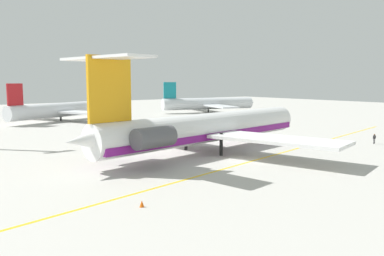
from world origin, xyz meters
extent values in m
plane|color=#B7B5AD|center=(0.00, 0.00, 0.00)|extent=(294.41, 294.41, 0.00)
cylinder|color=white|center=(0.85, 7.64, 3.47)|extent=(39.20, 10.52, 4.16)
cone|color=white|center=(20.10, 10.85, 3.47)|extent=(4.94, 4.66, 4.00)
cone|color=white|center=(-18.41, 4.44, 3.85)|extent=(6.57, 4.49, 3.54)
cube|color=#7A197F|center=(0.85, 7.64, 2.53)|extent=(38.35, 10.46, 0.92)
cube|color=white|center=(-0.06, 18.40, 2.74)|extent=(7.54, 17.71, 0.42)
cube|color=white|center=(3.47, -2.83, 2.74)|extent=(10.90, 18.46, 0.42)
cylinder|color=#515156|center=(-12.97, 8.74, 3.78)|extent=(5.53, 3.24, 2.42)
cube|color=white|center=(-12.85, 8.02, 3.78)|extent=(3.30, 1.82, 0.50)
cylinder|color=#515156|center=(-11.87, 2.13, 3.78)|extent=(5.53, 3.24, 2.42)
cube|color=white|center=(-11.99, 2.84, 3.78)|extent=(3.30, 1.82, 0.50)
cube|color=orange|center=(-15.84, 4.86, 9.24)|extent=(5.63, 1.34, 7.37)
cube|color=white|center=(-16.82, 8.09, 12.63)|extent=(4.85, 6.63, 0.29)
cube|color=white|center=(-15.72, 1.50, 12.63)|extent=(4.85, 6.63, 0.29)
cylinder|color=black|center=(12.62, 9.60, 1.58)|extent=(0.46, 0.46, 3.16)
cylinder|color=black|center=(-0.98, 10.72, 1.58)|extent=(0.46, 0.46, 3.16)
cylinder|color=black|center=(0.11, 4.14, 1.58)|extent=(0.46, 0.46, 3.16)
cylinder|color=silver|center=(-0.75, 64.42, 2.79)|extent=(29.29, 14.90, 3.61)
cone|color=silver|center=(13.21, 70.20, 2.79)|extent=(4.04, 4.30, 3.43)
cube|color=silver|center=(-4.08, 72.46, 2.43)|extent=(10.13, 14.75, 0.43)
cube|color=silver|center=(2.58, 56.38, 2.43)|extent=(10.13, 14.75, 0.43)
cube|color=#B2191E|center=(-12.58, 59.52, 7.06)|extent=(3.78, 1.84, 4.92)
cylinder|color=black|center=(-0.75, 64.42, 1.21)|extent=(0.43, 0.43, 2.43)
cylinder|color=silver|center=(46.46, 62.75, 2.83)|extent=(30.58, 11.53, 3.67)
cone|color=silver|center=(61.27, 58.75, 2.83)|extent=(3.80, 4.15, 3.48)
cube|color=silver|center=(48.76, 71.28, 2.47)|extent=(8.80, 14.91, 0.44)
cube|color=silver|center=(44.16, 54.21, 2.47)|extent=(8.80, 14.91, 0.44)
cube|color=teal|center=(33.90, 66.13, 7.17)|extent=(3.96, 1.40, 5.00)
cylinder|color=black|center=(46.46, 62.75, 1.23)|extent=(0.44, 0.44, 2.47)
cylinder|color=black|center=(26.51, -3.32, 0.40)|extent=(0.10, 0.10, 0.79)
cylinder|color=black|center=(26.43, -3.20, 0.40)|extent=(0.10, 0.10, 0.79)
cylinder|color=#262628|center=(26.47, -3.26, 1.10)|extent=(0.27, 0.27, 0.63)
sphere|color=brown|center=(26.47, -3.26, 1.54)|extent=(0.25, 0.25, 0.25)
cylinder|color=#262628|center=(26.57, -3.40, 1.13)|extent=(0.07, 0.07, 0.53)
cylinder|color=#262628|center=(26.37, -3.12, 1.13)|extent=(0.07, 0.07, 0.53)
cylinder|color=black|center=(9.12, 33.01, 0.41)|extent=(0.10, 0.10, 0.82)
cylinder|color=black|center=(9.25, 32.94, 0.41)|extent=(0.10, 0.10, 0.82)
cylinder|color=orange|center=(9.18, 32.98, 1.15)|extent=(0.28, 0.28, 0.65)
sphere|color=#8C6647|center=(9.18, 32.98, 1.60)|extent=(0.26, 0.26, 0.26)
cylinder|color=orange|center=(9.03, 33.07, 1.18)|extent=(0.08, 0.08, 0.55)
cylinder|color=orange|center=(9.34, 32.89, 1.18)|extent=(0.08, 0.08, 0.55)
cone|color=#EA590F|center=(-19.83, -8.73, 0.28)|extent=(0.40, 0.40, 0.55)
cone|color=#EA590F|center=(18.93, 26.88, 0.28)|extent=(0.40, 0.40, 0.55)
cube|color=gold|center=(0.85, -1.03, 0.00)|extent=(99.45, 20.93, 0.01)
camera|label=1|loc=(-35.72, -36.22, 10.19)|focal=37.54mm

